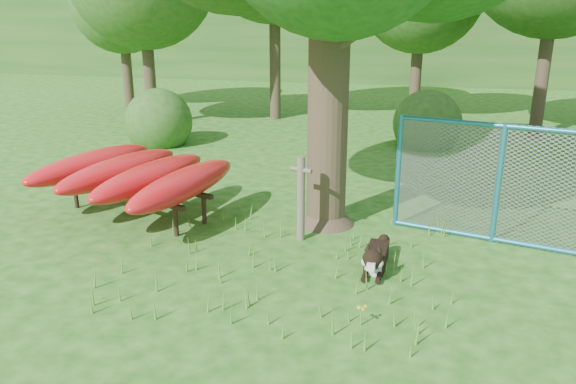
# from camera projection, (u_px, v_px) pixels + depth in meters

# --- Properties ---
(ground) EXTENTS (80.00, 80.00, 0.00)m
(ground) POSITION_uv_depth(u_px,v_px,m) (250.00, 293.00, 7.15)
(ground) COLOR #1C5410
(ground) RESTS_ON ground
(wooden_post) EXTENTS (0.37, 0.18, 1.34)m
(wooden_post) POSITION_uv_depth(u_px,v_px,m) (301.00, 196.00, 8.64)
(wooden_post) COLOR brown
(wooden_post) RESTS_ON ground
(kayak_rack) EXTENTS (3.42, 3.69, 1.00)m
(kayak_rack) POSITION_uv_depth(u_px,v_px,m) (135.00, 174.00, 9.67)
(kayak_rack) COLOR black
(kayak_rack) RESTS_ON ground
(husky_dog) EXTENTS (0.30, 1.18, 0.52)m
(husky_dog) POSITION_uv_depth(u_px,v_px,m) (375.00, 258.00, 7.73)
(husky_dog) COLOR black
(husky_dog) RESTS_ON ground
(fence_section) EXTENTS (3.13, 0.83, 3.12)m
(fence_section) POSITION_uv_depth(u_px,v_px,m) (498.00, 184.00, 8.47)
(fence_section) COLOR teal
(fence_section) RESTS_ON ground
(wildflower_clump) EXTENTS (0.12, 0.10, 0.25)m
(wildflower_clump) POSITION_uv_depth(u_px,v_px,m) (361.00, 309.00, 6.36)
(wildflower_clump) COLOR #58922F
(wildflower_clump) RESTS_ON ground
(bg_tree_f) EXTENTS (3.60, 3.60, 5.55)m
(bg_tree_f) POSITION_uv_depth(u_px,v_px,m) (121.00, 3.00, 20.13)
(bg_tree_f) COLOR #382B1E
(bg_tree_f) RESTS_ON ground
(shrub_left) EXTENTS (1.80, 1.80, 1.80)m
(shrub_left) POSITION_uv_depth(u_px,v_px,m) (160.00, 144.00, 15.25)
(shrub_left) COLOR #255019
(shrub_left) RESTS_ON ground
(shrub_mid) EXTENTS (1.80, 1.80, 1.80)m
(shrub_mid) POSITION_uv_depth(u_px,v_px,m) (425.00, 146.00, 14.98)
(shrub_mid) COLOR #255019
(shrub_mid) RESTS_ON ground
(wooded_hillside) EXTENTS (80.00, 12.00, 6.00)m
(wooded_hillside) POSITION_uv_depth(u_px,v_px,m) (401.00, 20.00, 32.06)
(wooded_hillside) COLOR #255019
(wooded_hillside) RESTS_ON ground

